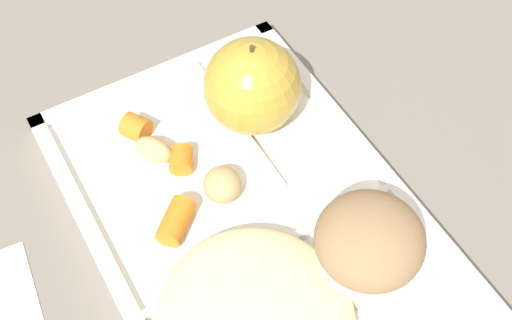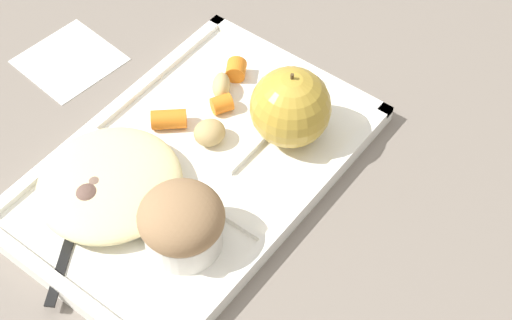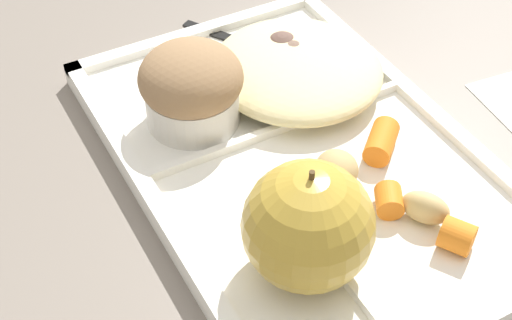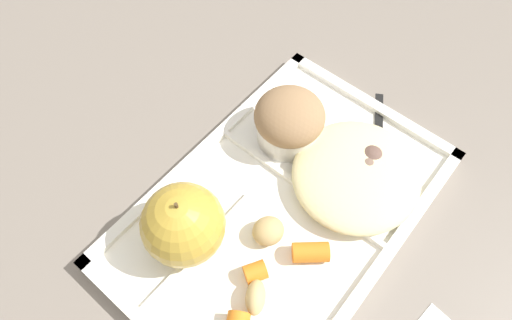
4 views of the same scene
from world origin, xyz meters
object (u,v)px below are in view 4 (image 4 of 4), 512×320
object	(u,v)px
lunch_tray	(282,209)
green_apple	(183,225)
bran_muffin	(289,121)
plastic_fork	(378,153)

from	to	relation	value
lunch_tray	green_apple	distance (m)	0.12
lunch_tray	green_apple	world-z (taller)	green_apple
lunch_tray	bran_muffin	world-z (taller)	bran_muffin
lunch_tray	plastic_fork	distance (m)	0.14
bran_muffin	lunch_tray	bearing A→B (deg)	-145.56
bran_muffin	plastic_fork	world-z (taller)	bran_muffin
lunch_tray	bran_muffin	size ratio (longest dim) A/B	4.63
bran_muffin	green_apple	bearing A→B (deg)	-180.00
bran_muffin	plastic_fork	xyz separation A→B (m)	(0.05, -0.10, -0.03)
bran_muffin	plastic_fork	bearing A→B (deg)	-62.53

